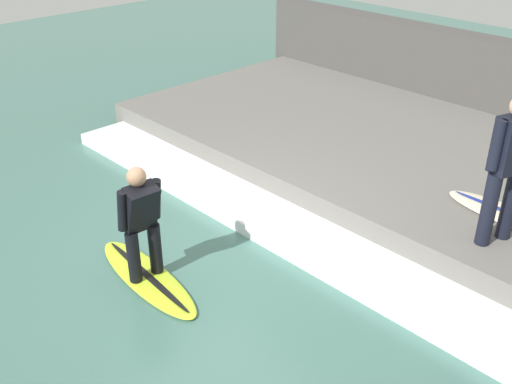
{
  "coord_description": "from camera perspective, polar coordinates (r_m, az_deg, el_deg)",
  "views": [
    {
      "loc": [
        -3.81,
        -4.63,
        4.21
      ],
      "look_at": [
        0.68,
        0.0,
        0.7
      ],
      "focal_mm": 42.0,
      "sensor_mm": 36.0,
      "label": 1
    }
  ],
  "objects": [
    {
      "name": "concrete_ledge",
      "position": [
        9.66,
        12.92,
        3.46
      ],
      "size": [
        4.4,
        9.01,
        0.45
      ],
      "primitive_type": "cube",
      "color": "#66635E",
      "rests_on": "ground_plane"
    },
    {
      "name": "surfer_riding",
      "position": [
        6.67,
        -10.91,
        -2.46
      ],
      "size": [
        0.52,
        0.4,
        1.39
      ],
      "color": "black",
      "rests_on": "surfboard_riding"
    },
    {
      "name": "back_wall",
      "position": [
        11.47,
        20.26,
        9.65
      ],
      "size": [
        0.5,
        9.46,
        1.65
      ],
      "primitive_type": "cube",
      "color": "#474442",
      "rests_on": "ground_plane"
    },
    {
      "name": "surfer_waiting_near",
      "position": [
        6.94,
        22.95,
        2.55
      ],
      "size": [
        0.56,
        0.36,
        1.73
      ],
      "color": "black",
      "rests_on": "concrete_ledge"
    },
    {
      "name": "ground_plane",
      "position": [
        7.33,
        -3.82,
        -6.58
      ],
      "size": [
        28.0,
        28.0,
        0.0
      ],
      "primitive_type": "plane",
      "color": "#426B60"
    },
    {
      "name": "wave_foam_crest",
      "position": [
        7.88,
        1.97,
        -3.0
      ],
      "size": [
        0.85,
        8.56,
        0.18
      ],
      "primitive_type": "cube",
      "color": "white",
      "rests_on": "ground_plane"
    },
    {
      "name": "surfboard_riding",
      "position": [
        7.11,
        -10.32,
        -7.99
      ],
      "size": [
        0.64,
        1.93,
        0.07
      ],
      "color": "#BFE02D",
      "rests_on": "ground_plane"
    }
  ]
}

